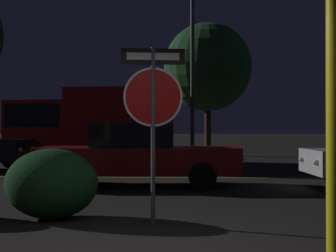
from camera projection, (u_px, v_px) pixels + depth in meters
The scene contains 8 objects.
road_center_stripe at pixel (175, 178), 12.71m from camera, with size 33.02×0.12×0.01m, color gold.
stop_sign at pixel (153, 99), 6.46m from camera, with size 0.89×0.13×2.45m.
yellow_pole_right at pixel (335, 117), 4.27m from camera, with size 0.15×0.15×2.87m, color yellow.
hedge_bush_1 at pixel (52, 184), 6.87m from camera, with size 1.37×1.10×1.03m, color #19421E.
passing_car_2 at pixel (138, 155), 10.84m from camera, with size 4.73×1.98×1.46m.
delivery_truck at pixel (89, 122), 19.15m from camera, with size 6.78×2.81×2.96m.
street_lamp at pixel (192, 42), 18.53m from camera, with size 0.48×0.48×7.22m.
tree_1 at pixel (208, 67), 23.37m from camera, with size 4.41×4.41×6.64m.
Camera 1 is at (0.39, -4.67, 1.32)m, focal length 50.00 mm.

